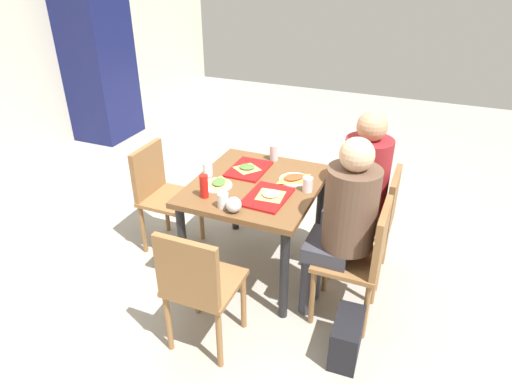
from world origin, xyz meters
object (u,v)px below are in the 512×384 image
object	(u,v)px
chair_near_right	(375,217)
pizza_slice_d	(294,178)
person_in_red	(344,217)
tray_red_far	(249,169)
main_table	(256,196)
plastic_cup_c	(223,200)
handbag	(347,338)
chair_far_side	(161,190)
plastic_cup_a	(208,169)
plastic_cup_b	(308,184)
paper_plate_center	(216,185)
drink_fridge	(99,62)
pizza_slice_b	(247,167)
pizza_slice_c	(219,183)
paper_plate_near_edge	(295,180)
tray_red_near	(267,197)
chair_near_left	(362,255)
chair_left_end	(197,283)
foil_bundle	(234,205)
soda_can	(274,153)
pizza_slice_a	(271,194)
condiment_bottle	(204,186)

from	to	relation	value
chair_near_right	pizza_slice_d	xyz separation A→B (m)	(-0.10, 0.58, 0.24)
person_in_red	tray_red_far	xyz separation A→B (m)	(0.41, 0.80, -0.01)
main_table	plastic_cup_c	size ratio (longest dim) A/B	9.70
handbag	chair_far_side	bearing A→B (deg)	70.21
plastic_cup_a	plastic_cup_c	xyz separation A→B (m)	(-0.36, -0.30, 0.00)
plastic_cup_b	paper_plate_center	bearing A→B (deg)	105.69
main_table	drink_fridge	world-z (taller)	drink_fridge
plastic_cup_a	person_in_red	bearing A→B (deg)	-101.83
pizza_slice_b	pizza_slice_c	xyz separation A→B (m)	(-0.28, 0.09, -0.01)
paper_plate_near_edge	pizza_slice_b	bearing A→B (deg)	88.05
tray_red_near	pizza_slice_d	xyz separation A→B (m)	(0.32, -0.08, 0.01)
chair_near_left	chair_near_right	bearing A→B (deg)	0.00
chair_left_end	plastic_cup_a	world-z (taller)	chair_left_end
chair_left_end	plastic_cup_c	distance (m)	0.56
chair_near_left	tray_red_far	xyz separation A→B (m)	(0.41, 0.94, 0.23)
chair_near_left	tray_red_far	bearing A→B (deg)	66.42
main_table	plastic_cup_c	bearing A→B (deg)	170.53
paper_plate_near_edge	foil_bundle	bearing A→B (deg)	158.85
tray_red_far	chair_far_side	bearing A→B (deg)	103.91
chair_near_left	foil_bundle	distance (m)	0.86
paper_plate_center	person_in_red	bearing A→B (deg)	-96.07
pizza_slice_d	soda_can	world-z (taller)	soda_can
main_table	pizza_slice_b	bearing A→B (deg)	40.92
pizza_slice_c	chair_near_right	bearing A→B (deg)	-70.54
soda_can	chair_left_end	bearing A→B (deg)	-179.03
plastic_cup_b	soda_can	xyz separation A→B (m)	(0.39, 0.39, 0.01)
chair_near_left	tray_red_far	distance (m)	1.06
chair_near_right	pizza_slice_a	bearing A→B (deg)	121.69
paper_plate_center	paper_plate_near_edge	world-z (taller)	same
paper_plate_near_edge	soda_can	xyz separation A→B (m)	(0.27, 0.26, 0.06)
chair_near_right	foil_bundle	bearing A→B (deg)	129.53
tray_red_near	plastic_cup_b	distance (m)	0.29
pizza_slice_a	main_table	bearing A→B (deg)	47.26
paper_plate_center	pizza_slice_c	size ratio (longest dim) A/B	1.02
chair_near_right	chair_left_end	xyz separation A→B (m)	(-1.11, 0.82, 0.00)
tray_red_near	pizza_slice_d	size ratio (longest dim) A/B	1.39
plastic_cup_a	soda_can	xyz separation A→B (m)	(0.44, -0.35, 0.01)
drink_fridge	chair_far_side	bearing A→B (deg)	-132.04
paper_plate_center	soda_can	bearing A→B (deg)	-21.15
person_in_red	pizza_slice_a	world-z (taller)	person_in_red
condiment_bottle	chair_left_end	bearing A→B (deg)	-156.78
main_table	handbag	size ratio (longest dim) A/B	3.03
plastic_cup_a	plastic_cup_b	bearing A→B (deg)	-86.22
plastic_cup_b	drink_fridge	size ratio (longest dim) A/B	0.05
person_in_red	pizza_slice_b	bearing A→B (deg)	63.74
tray_red_near	pizza_slice_c	distance (m)	0.38
pizza_slice_b	paper_plate_center	bearing A→B (deg)	161.74
soda_can	plastic_cup_c	bearing A→B (deg)	176.91
chair_left_end	paper_plate_center	distance (m)	0.80
chair_near_left	pizza_slice_b	xyz separation A→B (m)	(0.40, 0.95, 0.25)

